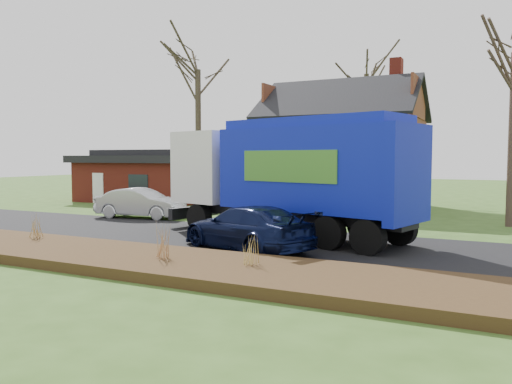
% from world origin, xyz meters
% --- Properties ---
extents(ground, '(120.00, 120.00, 0.00)m').
position_xyz_m(ground, '(0.00, 0.00, 0.00)').
color(ground, '#33501A').
rests_on(ground, ground).
extents(road, '(80.00, 7.00, 0.02)m').
position_xyz_m(road, '(0.00, 0.00, 0.01)').
color(road, black).
rests_on(road, ground).
extents(mulch_verge, '(80.00, 3.50, 0.30)m').
position_xyz_m(mulch_verge, '(0.00, -5.30, 0.15)').
color(mulch_verge, '#311C10').
rests_on(mulch_verge, ground).
extents(main_house, '(12.95, 8.95, 9.26)m').
position_xyz_m(main_house, '(1.49, 13.91, 4.03)').
color(main_house, beige).
rests_on(main_house, ground).
extents(ranch_house, '(9.80, 8.20, 3.70)m').
position_xyz_m(ranch_house, '(-12.00, 13.00, 1.81)').
color(ranch_house, maroon).
rests_on(ranch_house, ground).
extents(garbage_truck, '(11.19, 5.56, 4.63)m').
position_xyz_m(garbage_truck, '(3.52, 1.30, 2.67)').
color(garbage_truck, black).
rests_on(garbage_truck, ground).
extents(silver_sedan, '(4.91, 2.32, 1.56)m').
position_xyz_m(silver_sedan, '(-5.92, 3.84, 0.78)').
color(silver_sedan, '#A9ADB1').
rests_on(silver_sedan, ground).
extents(navy_wagon, '(5.72, 4.05, 1.54)m').
position_xyz_m(navy_wagon, '(3.19, -1.80, 0.77)').
color(navy_wagon, black).
rests_on(navy_wagon, ground).
extents(tree_front_west, '(4.07, 4.07, 12.09)m').
position_xyz_m(tree_front_west, '(-6.39, 10.17, 9.96)').
color(tree_front_west, '#3B3223').
rests_on(tree_front_west, ground).
extents(tree_back, '(4.05, 4.05, 12.81)m').
position_xyz_m(tree_back, '(1.71, 20.92, 10.68)').
color(tree_back, '#3A3123').
rests_on(tree_back, ground).
extents(grass_clump_west, '(0.36, 0.30, 0.95)m').
position_xyz_m(grass_clump_west, '(-3.93, -4.52, 0.78)').
color(grass_clump_west, '#A9864A').
rests_on(grass_clump_west, mulch_verge).
extents(grass_clump_mid, '(0.37, 0.30, 1.03)m').
position_xyz_m(grass_clump_mid, '(2.39, -5.44, 0.82)').
color(grass_clump_mid, '#AA784B').
rests_on(grass_clump_mid, mulch_verge).
extents(grass_clump_east, '(0.32, 0.26, 0.80)m').
position_xyz_m(grass_clump_east, '(4.98, -5.10, 0.70)').
color(grass_clump_east, tan).
rests_on(grass_clump_east, mulch_verge).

